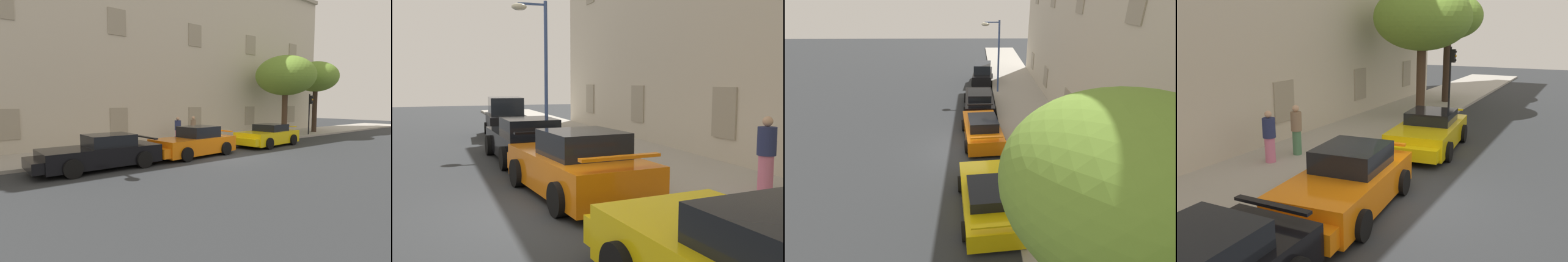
{
  "view_description": "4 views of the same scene",
  "coord_description": "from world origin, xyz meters",
  "views": [
    {
      "loc": [
        -10.24,
        -10.85,
        2.62
      ],
      "look_at": [
        -0.86,
        1.26,
        1.21
      ],
      "focal_mm": 27.72,
      "sensor_mm": 36.0,
      "label": 1
    },
    {
      "loc": [
        7.98,
        -2.0,
        2.49
      ],
      "look_at": [
        -2.38,
        1.72,
        1.27
      ],
      "focal_mm": 40.76,
      "sensor_mm": 36.0,
      "label": 2
    },
    {
      "loc": [
        13.32,
        0.68,
        7.6
      ],
      "look_at": [
        0.28,
        0.88,
        1.24
      ],
      "focal_mm": 26.38,
      "sensor_mm": 36.0,
      "label": 3
    },
    {
      "loc": [
        -9.13,
        -3.87,
        4.16
      ],
      "look_at": [
        -0.42,
        0.72,
        1.78
      ],
      "focal_mm": 38.45,
      "sensor_mm": 36.0,
      "label": 4
    }
  ],
  "objects": [
    {
      "name": "pedestrian_strolling",
      "position": [
        0.44,
        4.77,
        0.96
      ],
      "size": [
        0.56,
        0.56,
        1.63
      ],
      "color": "pink",
      "rests_on": "sidewalk"
    },
    {
      "name": "tree_near_kerb",
      "position": [
        13.97,
        3.54,
        4.85
      ],
      "size": [
        3.76,
        3.76,
        6.05
      ],
      "color": "#38281E",
      "rests_on": "sidewalk"
    },
    {
      "name": "traffic_light",
      "position": [
        11.59,
        2.5,
        2.34
      ],
      "size": [
        0.22,
        0.36,
        3.2
      ],
      "color": "black",
      "rests_on": "sidewalk"
    },
    {
      "name": "sportscar_yellow_flank",
      "position": [
        -1.3,
        1.0,
        0.62
      ],
      "size": [
        4.81,
        2.46,
        1.46
      ],
      "color": "orange",
      "rests_on": "ground"
    },
    {
      "name": "ground_plane",
      "position": [
        0.0,
        0.0,
        0.0
      ],
      "size": [
        80.0,
        80.0,
        0.0
      ],
      "primitive_type": "plane",
      "color": "#2B2D30"
    },
    {
      "name": "pedestrian_admiring",
      "position": [
        1.5,
        4.54,
        0.99
      ],
      "size": [
        0.49,
        0.49,
        1.66
      ],
      "color": "#4C7F59",
      "rests_on": "sidewalk"
    },
    {
      "name": "tree_midblock",
      "position": [
        9.36,
        3.3,
        4.69
      ],
      "size": [
        4.51,
        4.51,
        6.08
      ],
      "color": "#473323",
      "rests_on": "sidewalk"
    },
    {
      "name": "sportscar_white_middle",
      "position": [
        4.55,
        1.12,
        0.59
      ],
      "size": [
        4.84,
        2.53,
        1.32
      ],
      "color": "yellow",
      "rests_on": "ground"
    },
    {
      "name": "sidewalk",
      "position": [
        0.0,
        4.13,
        0.07
      ],
      "size": [
        60.0,
        4.06,
        0.14
      ],
      "primitive_type": "cube",
      "color": "#A8A399",
      "rests_on": "ground"
    }
  ]
}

